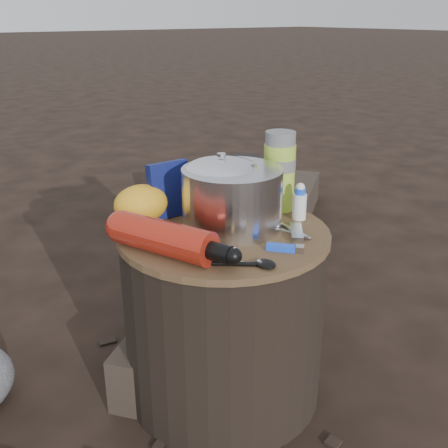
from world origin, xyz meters
TOP-DOWN VIEW (x-y plane):
  - ground at (0.00, 0.00)m, footprint 60.00×60.00m
  - stump at (0.00, 0.00)m, footprint 0.50×0.50m
  - log_main at (0.53, 0.52)m, footprint 1.65×1.34m
  - log_small at (0.60, 1.11)m, footprint 0.70×1.22m
  - foil_windscreen at (0.03, 0.01)m, footprint 0.24×0.24m
  - camping_pot at (0.02, 0.04)m, footprint 0.17×0.17m
  - fuel_bottle at (-0.18, -0.03)m, footprint 0.18×0.32m
  - thermos at (0.21, 0.04)m, footprint 0.08×0.08m
  - travel_mug at (0.16, 0.12)m, footprint 0.08×0.08m
  - stuff_sack at (-0.13, 0.17)m, footprint 0.14×0.11m
  - food_pouch at (-0.05, 0.17)m, footprint 0.11×0.03m
  - lighter at (0.03, -0.17)m, footprint 0.07×0.08m
  - multitool at (0.12, -0.12)m, footprint 0.08×0.09m
  - pot_grabber at (0.11, -0.11)m, footprint 0.04×0.12m
  - spork at (-0.10, -0.16)m, footprint 0.14×0.12m
  - squeeze_bottle at (0.20, -0.05)m, footprint 0.04×0.04m

SIDE VIEW (x-z plane):
  - ground at x=0.00m, z-range 0.00..0.00m
  - log_small at x=0.60m, z-range 0.00..0.10m
  - log_main at x=0.53m, z-range 0.00..0.15m
  - stump at x=0.00m, z-range 0.00..0.46m
  - pot_grabber at x=0.11m, z-range 0.46..0.47m
  - spork at x=-0.10m, z-range 0.46..0.47m
  - multitool at x=0.12m, z-range 0.46..0.48m
  - lighter at x=0.03m, z-range 0.46..0.48m
  - fuel_bottle at x=-0.18m, z-range 0.46..0.54m
  - squeeze_bottle at x=0.20m, z-range 0.46..0.55m
  - stuff_sack at x=-0.13m, z-range 0.46..0.56m
  - travel_mug at x=0.16m, z-range 0.46..0.59m
  - food_pouch at x=-0.05m, z-range 0.46..0.60m
  - foil_windscreen at x=0.03m, z-range 0.46..0.61m
  - camping_pot at x=0.02m, z-range 0.46..0.63m
  - thermos at x=0.21m, z-range 0.46..0.67m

